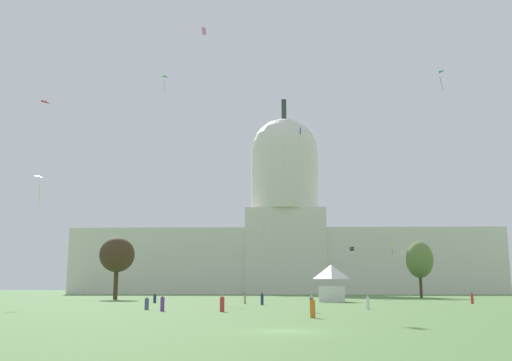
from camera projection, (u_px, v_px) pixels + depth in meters
The scene contains 25 objects.
ground_plane at pixel (285, 331), 33.69m from camera, with size 800.00×800.00×0.00m, color #567F42.
capitol_building at pixel (285, 236), 201.79m from camera, with size 147.14×24.02×70.31m.
event_tent at pixel (331, 283), 98.82m from camera, with size 5.09×5.63×6.33m.
tree_east_mid at pixel (420, 260), 131.77m from camera, with size 8.23×8.59×12.82m.
tree_west_near at pixel (117, 255), 116.79m from camera, with size 10.00×9.91×12.52m.
person_red_edge_west at pixel (222, 304), 59.77m from camera, with size 0.50×0.50×1.74m.
person_tan_lawn_far_right at pixel (245, 298), 87.89m from camera, with size 0.45×0.45×1.74m.
person_navy_back_center at pixel (262, 299), 81.66m from camera, with size 0.53×0.53×1.80m.
person_white_near_tree_west at pixel (368, 303), 66.51m from camera, with size 0.49×0.49×1.57m.
person_orange_front_right at pixel (313, 309), 48.15m from camera, with size 0.50×0.50×1.70m.
person_purple_near_tree_east at pixel (162, 304), 61.09m from camera, with size 0.62×0.62×1.69m.
person_navy_front_left at pixel (155, 299), 91.54m from camera, with size 0.60×0.60×1.55m.
person_red_back_left at pixel (472, 298), 87.64m from camera, with size 0.57×0.57×1.75m.
person_denim_aisle_center at pixel (147, 304), 65.66m from camera, with size 0.68×0.68×1.46m.
person_navy_lawn_far_left at pixel (312, 305), 57.87m from camera, with size 0.41×0.41×1.72m.
kite_black_low at pixel (352, 249), 123.38m from camera, with size 1.03×1.03×0.92m.
kite_red_mid at pixel (41, 105), 69.54m from camera, with size 1.14×1.30×0.23m.
kite_white_low at pixel (402, 252), 148.05m from camera, with size 1.02×1.03×0.94m.
kite_cyan_low at pixel (262, 226), 142.01m from camera, with size 0.78×1.30×2.87m.
kite_green_high at pixel (165, 78), 150.26m from camera, with size 1.50×1.30×4.25m.
kite_pink_high at pixel (204, 31), 112.06m from camera, with size 0.92×0.64×1.59m.
kite_turquoise_high at pixel (439, 74), 128.34m from camera, with size 1.29×1.69×4.35m.
kite_lime_low at pixel (391, 246), 135.62m from camera, with size 1.74×1.54×2.14m.
kite_blue_mid at pixel (300, 133), 116.37m from camera, with size 0.44×0.56×3.99m.
kite_yellow_mid at pixel (42, 181), 85.87m from camera, with size 1.22×1.70×4.09m.
Camera 1 is at (-0.60, -34.79, 2.60)m, focal length 40.20 mm.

